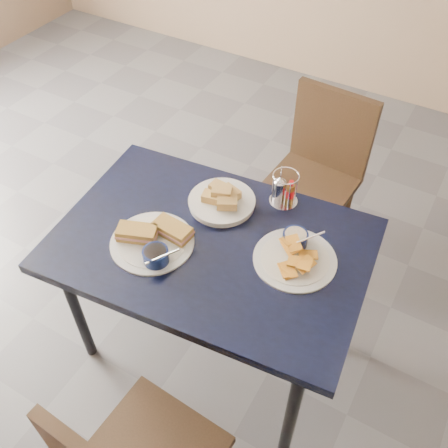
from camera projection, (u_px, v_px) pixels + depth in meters
The scene contains 7 objects.
ground at pixel (197, 337), 2.37m from camera, with size 6.00×6.00×0.00m, color #4D4D51.
dining_table at pixel (212, 255), 1.84m from camera, with size 1.19×0.85×0.75m.
chair_far at pixel (319, 164), 2.49m from camera, with size 0.43×0.41×0.86m.
sandwich_plate at pixel (154, 240), 1.76m from camera, with size 0.32×0.30×0.12m.
plantain_plate at pixel (295, 253), 1.73m from camera, with size 0.29×0.29×0.12m.
bread_basket at pixel (222, 200), 1.90m from camera, with size 0.25×0.25×0.08m.
condiment_caddy at pixel (283, 190), 1.89m from camera, with size 0.11×0.11×0.14m.
Camera 1 is at (0.73, -1.01, 2.09)m, focal length 40.00 mm.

